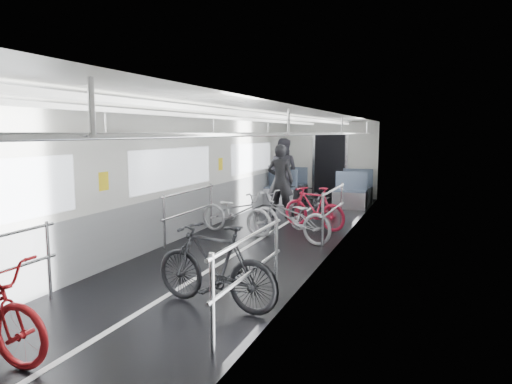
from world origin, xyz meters
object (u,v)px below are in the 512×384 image
bike_aisle (310,203)px  person_seated (282,171)px  bike_left_far (236,212)px  bike_right_near (215,265)px  bike_right_far (314,208)px  person_standing (280,181)px  bike_right_mid (290,217)px

bike_aisle → person_seated: (-1.42, 2.23, 0.53)m
person_seated → bike_left_far: bearing=95.9°
bike_left_far → person_seated: person_seated is taller
bike_right_near → bike_right_far: 4.78m
bike_left_far → bike_right_far: 1.73m
bike_right_far → person_seated: size_ratio=0.81×
bike_aisle → person_standing: size_ratio=0.90×
bike_left_far → bike_right_far: size_ratio=1.11×
person_standing → person_seated: size_ratio=0.94×
bike_right_near → bike_right_mid: size_ratio=0.95×
bike_right_far → person_standing: (-1.10, 1.01, 0.44)m
bike_left_far → bike_right_far: bike_right_far is taller
bike_right_mid → person_seated: person_seated is taller
bike_right_mid → bike_aisle: (-0.16, 2.16, -0.04)m
bike_right_near → person_seated: (-1.74, 7.92, 0.44)m
person_seated → bike_right_far: bearing=119.8°
bike_right_near → bike_right_far: (-0.01, 4.78, -0.05)m
person_seated → person_standing: bearing=107.5°
person_standing → person_seated: 2.22m
bike_left_far → bike_aisle: size_ratio=1.05×
person_standing → person_seated: bearing=-76.9°
bike_right_mid → person_seated: (-1.59, 4.39, 0.48)m
person_standing → bike_left_far: bearing=78.9°
bike_left_far → person_standing: bearing=3.4°
bike_left_far → bike_aisle: bike_left_far is taller
bike_right_far → bike_right_near: bearing=19.7°
bike_left_far → bike_aisle: 2.22m
bike_right_far → bike_aisle: 0.96m
bike_right_mid → person_standing: bearing=-140.4°
bike_right_far → person_standing: size_ratio=0.86×
bike_right_near → bike_right_mid: bike_right_near is taller
bike_right_near → bike_aisle: (-0.32, 5.69, -0.08)m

